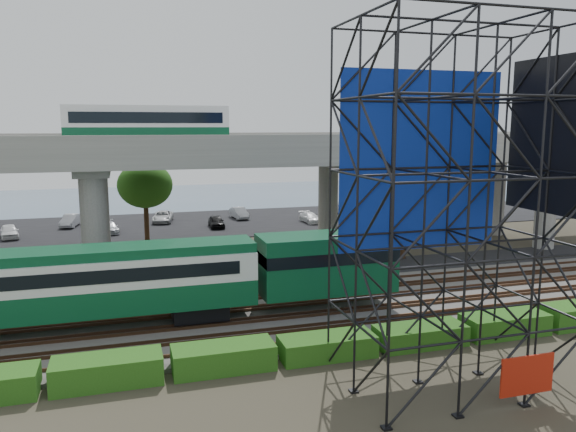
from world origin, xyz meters
name	(u,v)px	position (x,y,z in m)	size (l,w,h in m)	color
ground	(282,328)	(0.00, 0.00, 0.00)	(140.00, 140.00, 0.00)	#474233
ballast_bed	(273,314)	(0.00, 2.00, 0.10)	(90.00, 12.00, 0.20)	slate
service_road	(242,278)	(0.00, 10.50, 0.04)	(90.00, 5.00, 0.08)	black
parking_lot	(198,224)	(0.00, 34.00, 0.04)	(90.00, 18.00, 0.08)	black
harbor_water	(178,199)	(0.00, 56.00, 0.01)	(140.00, 40.00, 0.03)	#496378
rail_tracks	(273,311)	(0.00, 2.00, 0.28)	(90.00, 9.52, 0.16)	#472D1E
commuter_train	(116,280)	(-8.59, 2.00, 2.88)	(29.30, 3.06, 4.30)	black
overpass	(221,160)	(-0.43, 16.00, 8.21)	(80.00, 12.00, 12.40)	#9E9B93
scaffold_tower	(457,209)	(5.30, -7.98, 7.47)	(9.36, 6.36, 15.00)	black
hedge_strip	(327,345)	(1.01, -4.30, 0.56)	(34.60, 1.80, 1.20)	#204E12
trees	(167,195)	(-4.67, 16.17, 5.57)	(40.94, 16.94, 7.69)	#382314
suv	(158,275)	(-5.94, 9.87, 0.87)	(2.61, 5.65, 1.57)	black
parked_cars	(198,218)	(-0.02, 33.86, 0.70)	(39.66, 9.45, 1.32)	white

